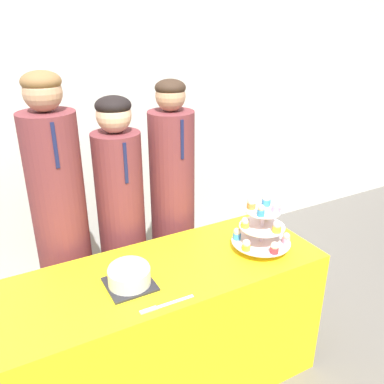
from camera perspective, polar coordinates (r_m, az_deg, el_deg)
wall_back at (r=3.02m, az=-16.39°, el=12.21°), size 9.00×0.06×2.70m
table at (r=2.23m, az=-4.56°, el=-19.19°), size 1.68×0.59×0.76m
round_cake at (r=1.88m, az=-8.82°, el=-11.25°), size 0.21×0.21×0.12m
cake_knife at (r=1.78m, az=-4.76°, el=-15.81°), size 0.25×0.02×0.01m
cupcake_stand at (r=2.13m, az=9.80°, el=-4.81°), size 0.31×0.31×0.29m
student_0 at (r=2.33m, az=-17.68°, el=-5.71°), size 0.28×0.29×1.66m
student_1 at (r=2.42m, az=-9.71°, el=-5.35°), size 0.27×0.27×1.52m
student_2 at (r=2.52m, az=-2.69°, el=-3.26°), size 0.27×0.27×1.58m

